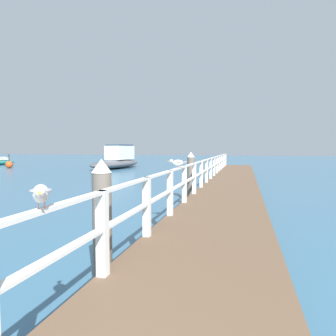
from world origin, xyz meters
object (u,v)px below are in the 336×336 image
Objects in this scene: boat_1 at (117,160)px; channel_buoy at (9,165)px; dock_piling_far at (191,176)px; dock_piling_near at (102,223)px; seagull_foreground at (41,193)px; seagull_background at (178,162)px.

channel_buoy is at bearing -159.06° from boat_1.
dock_piling_near is at bearing -90.00° from dock_piling_far.
seagull_foreground is at bearing -77.91° from dock_piling_near.
dock_piling_far is (0.00, 7.25, 0.00)m from dock_piling_near.
dock_piling_near is 1.98m from seagull_foreground.
dock_piling_near is at bearing 143.67° from seagull_background.
boat_1 is 10.90m from channel_buoy.
boat_1 is (-10.89, 25.42, -0.89)m from seagull_foreground.
seagull_background is at bearing -39.15° from channel_buoy.
channel_buoy is (-21.38, 17.41, -1.33)m from seagull_background.
dock_piling_far is at bearing 90.00° from dock_piling_near.
dock_piling_near is at bearing -113.90° from seagull_foreground.
dock_piling_near reaches higher than seagull_background.
boat_1 is at bearing 122.69° from dock_piling_far.
boat_1 is (-10.88, 20.30, -0.89)m from seagull_background.
boat_1 reaches higher than dock_piling_far.
dock_piling_near and dock_piling_far have the same top height.
seagull_foreground is at bearing -87.56° from dock_piling_far.
boat_1 is (-10.51, 23.62, -0.16)m from dock_piling_near.
dock_piling_near is 4.60× the size of seagull_foreground.
dock_piling_far reaches higher than seagull_background.
seagull_foreground is 5.12m from seagull_background.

